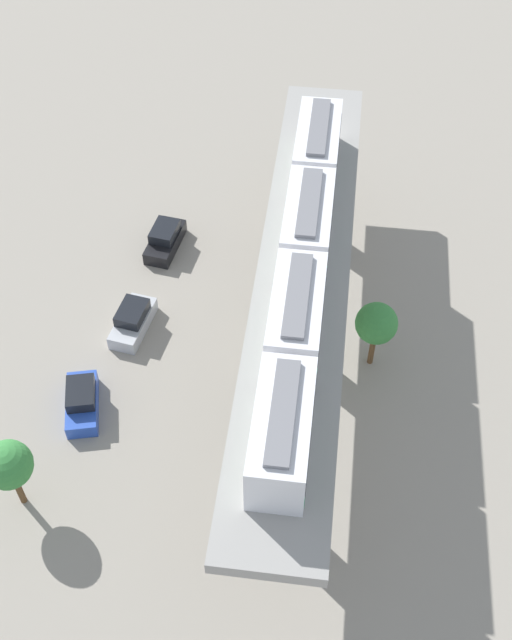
# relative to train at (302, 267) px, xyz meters

# --- Properties ---
(ground_plane) EXTENTS (120.00, 120.00, 0.00)m
(ground_plane) POSITION_rel_train_xyz_m (0.00, 1.48, -9.38)
(ground_plane) COLOR gray
(viaduct) EXTENTS (5.20, 35.80, 7.85)m
(viaduct) POSITION_rel_train_xyz_m (0.00, 1.48, -3.26)
(viaduct) COLOR #999691
(viaduct) RESTS_ON ground
(train) EXTENTS (2.64, 27.45, 3.24)m
(train) POSITION_rel_train_xyz_m (0.00, 0.00, 0.00)
(train) COLOR white
(train) RESTS_ON viaduct
(parked_car_blue) EXTENTS (2.78, 4.51, 1.76)m
(parked_car_blue) POSITION_rel_train_xyz_m (-12.41, -4.23, -8.64)
(parked_car_blue) COLOR #284CB7
(parked_car_blue) RESTS_ON ground
(parked_car_silver) EXTENTS (2.44, 4.43, 1.76)m
(parked_car_silver) POSITION_rel_train_xyz_m (-10.83, 2.36, -8.64)
(parked_car_silver) COLOR #B2B5BA
(parked_car_silver) RESTS_ON ground
(parked_car_black) EXTENTS (2.38, 4.41, 1.76)m
(parked_car_black) POSITION_rel_train_xyz_m (-10.28, 10.09, -8.64)
(parked_car_black) COLOR black
(parked_car_black) RESTS_ON ground
(tree_near_viaduct) EXTENTS (2.64, 2.64, 5.14)m
(tree_near_viaduct) POSITION_rel_train_xyz_m (-14.05, -10.63, -5.61)
(tree_near_viaduct) COLOR brown
(tree_near_viaduct) RESTS_ON ground
(tree_mid_lot) EXTENTS (2.58, 2.58, 5.01)m
(tree_mid_lot) POSITION_rel_train_xyz_m (4.55, 1.49, -5.71)
(tree_mid_lot) COLOR brown
(tree_mid_lot) RESTS_ON ground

